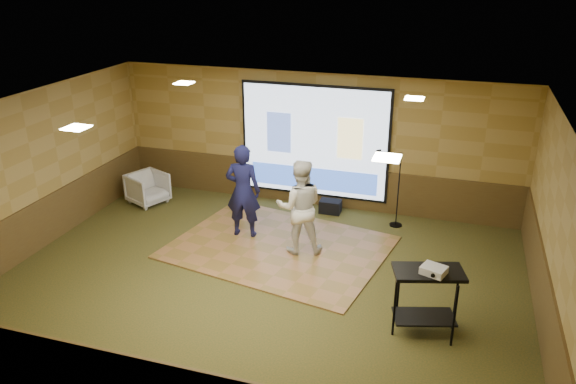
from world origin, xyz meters
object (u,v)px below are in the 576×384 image
(player_left, at_px, (243,191))
(projector, at_px, (434,270))
(banquet_chair, at_px, (148,188))
(av_table, at_px, (427,288))
(player_right, at_px, (300,207))
(duffel_bag, at_px, (330,206))
(dance_floor, at_px, (279,247))
(mic_stand, at_px, (394,203))
(projector_screen, at_px, (314,143))

(player_left, distance_m, projector, 4.41)
(player_left, xyz_separation_m, banquet_chair, (-2.72, 0.90, -0.62))
(av_table, bearing_deg, projector, -45.20)
(player_right, xyz_separation_m, banquet_chair, (-3.97, 1.22, -0.58))
(projector, relative_size, duffel_bag, 0.72)
(banquet_chair, bearing_deg, av_table, -91.62)
(projector, height_order, duffel_bag, projector)
(player_left, relative_size, av_table, 1.80)
(duffel_bag, bearing_deg, banquet_chair, -170.01)
(player_right, height_order, banquet_chair, player_right)
(player_right, distance_m, duffel_bag, 2.11)
(player_right, relative_size, banquet_chair, 2.32)
(player_left, bearing_deg, player_right, 158.69)
(player_right, bearing_deg, projector, 124.36)
(projector, distance_m, banquet_chair, 7.27)
(dance_floor, bearing_deg, player_left, 160.88)
(player_right, height_order, mic_stand, player_right)
(projector, height_order, mic_stand, mic_stand)
(mic_stand, bearing_deg, player_left, -176.09)
(mic_stand, distance_m, duffel_bag, 1.47)
(mic_stand, height_order, duffel_bag, mic_stand)
(projector_screen, height_order, player_right, projector_screen)
(duffel_bag, bearing_deg, mic_stand, -9.07)
(player_right, height_order, projector, player_right)
(player_left, distance_m, mic_stand, 3.18)
(player_right, relative_size, mic_stand, 1.11)
(player_right, bearing_deg, dance_floor, -23.19)
(player_right, height_order, av_table, player_right)
(projector_screen, relative_size, player_right, 1.82)
(player_left, relative_size, mic_stand, 1.15)
(dance_floor, distance_m, av_table, 3.53)
(player_left, distance_m, av_table, 4.32)
(banquet_chair, bearing_deg, duffel_bag, -56.11)
(projector_screen, height_order, duffel_bag, projector_screen)
(projector_screen, relative_size, av_table, 3.15)
(projector, bearing_deg, projector_screen, 144.02)
(projector_screen, distance_m, player_right, 2.34)
(projector_screen, bearing_deg, projector, -55.42)
(av_table, relative_size, projector, 3.17)
(projector, relative_size, banquet_chair, 0.42)
(player_left, xyz_separation_m, duffel_bag, (1.40, 1.63, -0.83))
(av_table, bearing_deg, dance_floor, 146.95)
(projector_screen, bearing_deg, player_right, -81.53)
(projector_screen, relative_size, player_left, 1.75)
(dance_floor, relative_size, player_left, 2.09)
(av_table, xyz_separation_m, duffel_bag, (-2.33, 3.80, -0.61))
(dance_floor, bearing_deg, mic_stand, 40.50)
(projector_screen, bearing_deg, av_table, -55.61)
(projector_screen, height_order, dance_floor, projector_screen)
(player_left, height_order, banquet_chair, player_left)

